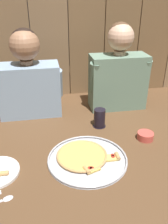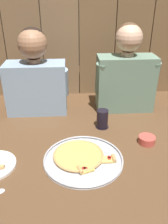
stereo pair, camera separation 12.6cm
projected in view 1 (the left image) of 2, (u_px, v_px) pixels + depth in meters
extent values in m
plane|color=brown|center=(88.00, 150.00, 1.26)|extent=(3.20, 3.20, 0.00)
cylinder|color=#B2B2B7|center=(87.00, 160.00, 1.18)|extent=(0.40, 0.40, 0.01)
torus|color=#B2B2B7|center=(87.00, 158.00, 1.18)|extent=(0.40, 0.40, 0.01)
cylinder|color=#B23823|center=(82.00, 156.00, 1.20)|extent=(0.25, 0.25, 0.00)
cylinder|color=#EABC56|center=(82.00, 155.00, 1.20)|extent=(0.24, 0.24, 0.01)
torus|color=tan|center=(82.00, 155.00, 1.20)|extent=(0.26, 0.26, 0.01)
cube|color=#EABC56|center=(93.00, 168.00, 1.11)|extent=(0.08, 0.07, 0.01)
cylinder|color=tan|center=(87.00, 170.00, 1.09)|extent=(0.03, 0.05, 0.02)
cylinder|color=#A3281E|center=(90.00, 168.00, 1.11)|extent=(0.02, 0.02, 0.00)
cylinder|color=#A3281E|center=(92.00, 168.00, 1.11)|extent=(0.02, 0.02, 0.00)
cube|color=#EFC660|center=(111.00, 158.00, 1.18)|extent=(0.07, 0.05, 0.01)
cylinder|color=tan|center=(117.00, 156.00, 1.19)|extent=(0.02, 0.05, 0.02)
cylinder|color=#A3281E|center=(113.00, 156.00, 1.18)|extent=(0.02, 0.02, 0.00)
cylinder|color=#A3281E|center=(113.00, 155.00, 1.19)|extent=(0.02, 0.02, 0.00)
cylinder|color=black|center=(99.00, 126.00, 1.48)|extent=(0.08, 0.08, 0.01)
cylinder|color=black|center=(100.00, 117.00, 1.45)|extent=(0.07, 0.07, 0.11)
cylinder|color=#CC4C42|center=(145.00, 136.00, 1.34)|extent=(0.09, 0.09, 0.04)
cylinder|color=#B23823|center=(146.00, 134.00, 1.34)|extent=(0.07, 0.07, 0.02)
ellipsoid|color=silver|center=(8.00, 198.00, 0.96)|extent=(0.05, 0.04, 0.01)
cube|color=#849EB7|center=(30.00, 90.00, 1.56)|extent=(0.40, 0.20, 0.34)
cylinder|color=#9E7051|center=(27.00, 62.00, 1.47)|extent=(0.08, 0.08, 0.03)
sphere|color=#9E7051|center=(25.00, 45.00, 1.42)|extent=(0.19, 0.19, 0.19)
sphere|color=black|center=(24.00, 42.00, 1.43)|extent=(0.17, 0.17, 0.17)
cylinder|color=#849EB7|center=(0.00, 87.00, 1.47)|extent=(0.08, 0.12, 0.20)
cylinder|color=#849EB7|center=(57.00, 83.00, 1.53)|extent=(0.08, 0.12, 0.20)
cube|color=slate|center=(118.00, 82.00, 1.65)|extent=(0.39, 0.18, 0.38)
cylinder|color=#DBAD8E|center=(120.00, 53.00, 1.55)|extent=(0.08, 0.08, 0.03)
sphere|color=#DBAD8E|center=(121.00, 37.00, 1.51)|extent=(0.17, 0.17, 0.17)
sphere|color=brown|center=(120.00, 35.00, 1.51)|extent=(0.16, 0.16, 0.16)
cylinder|color=slate|center=(95.00, 77.00, 1.56)|extent=(0.08, 0.11, 0.22)
cylinder|color=slate|center=(144.00, 75.00, 1.61)|extent=(0.08, 0.11, 0.22)
cube|color=brown|center=(7.00, 7.00, 1.58)|extent=(0.27, 0.03, 1.33)
cube|color=brown|center=(48.00, 7.00, 1.63)|extent=(0.27, 0.03, 1.33)
cube|color=brown|center=(87.00, 6.00, 1.67)|extent=(0.27, 0.03, 1.33)
cube|color=brown|center=(124.00, 6.00, 1.71)|extent=(0.27, 0.03, 1.33)
cube|color=brown|center=(159.00, 5.00, 1.75)|extent=(0.27, 0.03, 1.33)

